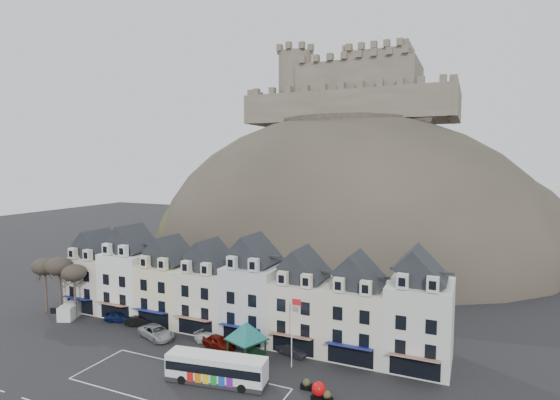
{
  "coord_description": "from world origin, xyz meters",
  "views": [
    {
      "loc": [
        28.75,
        -33.27,
        22.51
      ],
      "look_at": [
        3.19,
        24.0,
        16.93
      ],
      "focal_mm": 28.0,
      "sensor_mm": 36.0,
      "label": 1
    }
  ],
  "objects_px": {
    "car_silver": "(156,332)",
    "car_charcoal": "(291,350)",
    "car_navy": "(121,317)",
    "car_white": "(210,339)",
    "bus_shelter": "(246,331)",
    "car_black": "(142,321)",
    "flagpole": "(292,327)",
    "car_maroon": "(219,342)",
    "white_van": "(71,310)",
    "bus": "(216,368)",
    "red_buoy": "(319,390)"
  },
  "relations": [
    {
      "from": "car_navy",
      "to": "car_charcoal",
      "type": "distance_m",
      "value": 26.0
    },
    {
      "from": "white_van",
      "to": "car_white",
      "type": "xyz_separation_m",
      "value": [
        23.52,
        0.3,
        -0.39
      ]
    },
    {
      "from": "bus",
      "to": "bus_shelter",
      "type": "distance_m",
      "value": 5.74
    },
    {
      "from": "car_silver",
      "to": "car_maroon",
      "type": "relative_size",
      "value": 1.2
    },
    {
      "from": "red_buoy",
      "to": "car_black",
      "type": "bearing_deg",
      "value": 164.77
    },
    {
      "from": "car_black",
      "to": "car_white",
      "type": "bearing_deg",
      "value": -112.54
    },
    {
      "from": "bus_shelter",
      "to": "car_black",
      "type": "bearing_deg",
      "value": -170.44
    },
    {
      "from": "red_buoy",
      "to": "flagpole",
      "type": "height_order",
      "value": "flagpole"
    },
    {
      "from": "car_charcoal",
      "to": "car_navy",
      "type": "bearing_deg",
      "value": 105.23
    },
    {
      "from": "car_white",
      "to": "car_charcoal",
      "type": "relative_size",
      "value": 1.11
    },
    {
      "from": "car_black",
      "to": "car_maroon",
      "type": "distance_m",
      "value": 13.62
    },
    {
      "from": "bus_shelter",
      "to": "car_maroon",
      "type": "xyz_separation_m",
      "value": [
        -4.77,
        1.81,
        -2.83
      ]
    },
    {
      "from": "flagpole",
      "to": "car_charcoal",
      "type": "xyz_separation_m",
      "value": [
        -1.24,
        2.73,
        -3.91
      ]
    },
    {
      "from": "car_silver",
      "to": "flagpole",
      "type": "bearing_deg",
      "value": -72.14
    },
    {
      "from": "car_maroon",
      "to": "bus",
      "type": "bearing_deg",
      "value": -134.53
    },
    {
      "from": "bus_shelter",
      "to": "car_black",
      "type": "xyz_separation_m",
      "value": [
        -18.27,
        3.67,
        -2.89
      ]
    },
    {
      "from": "car_white",
      "to": "flagpole",
      "type": "bearing_deg",
      "value": -86.24
    },
    {
      "from": "bus_shelter",
      "to": "flagpole",
      "type": "xyz_separation_m",
      "value": [
        5.17,
        0.94,
        0.95
      ]
    },
    {
      "from": "flagpole",
      "to": "white_van",
      "type": "height_order",
      "value": "flagpole"
    },
    {
      "from": "bus",
      "to": "car_navy",
      "type": "height_order",
      "value": "bus"
    },
    {
      "from": "bus_shelter",
      "to": "car_white",
      "type": "bearing_deg",
      "value": 179.89
    },
    {
      "from": "car_silver",
      "to": "car_charcoal",
      "type": "bearing_deg",
      "value": -63.35
    },
    {
      "from": "car_navy",
      "to": "flagpole",
      "type": "bearing_deg",
      "value": -110.02
    },
    {
      "from": "bus_shelter",
      "to": "car_maroon",
      "type": "height_order",
      "value": "bus_shelter"
    },
    {
      "from": "flagpole",
      "to": "white_van",
      "type": "bearing_deg",
      "value": 177.96
    },
    {
      "from": "flagpole",
      "to": "car_maroon",
      "type": "xyz_separation_m",
      "value": [
        -9.94,
        0.87,
        -3.78
      ]
    },
    {
      "from": "red_buoy",
      "to": "car_navy",
      "type": "relative_size",
      "value": 0.39
    },
    {
      "from": "red_buoy",
      "to": "car_maroon",
      "type": "height_order",
      "value": "red_buoy"
    },
    {
      "from": "car_white",
      "to": "red_buoy",
      "type": "bearing_deg",
      "value": -100.24
    },
    {
      "from": "bus_shelter",
      "to": "red_buoy",
      "type": "relative_size",
      "value": 4.0
    },
    {
      "from": "bus_shelter",
      "to": "car_navy",
      "type": "height_order",
      "value": "bus_shelter"
    },
    {
      "from": "white_van",
      "to": "bus_shelter",
      "type": "bearing_deg",
      "value": -27.15
    },
    {
      "from": "car_charcoal",
      "to": "bus_shelter",
      "type": "bearing_deg",
      "value": 148.28
    },
    {
      "from": "red_buoy",
      "to": "white_van",
      "type": "relative_size",
      "value": 0.35
    },
    {
      "from": "car_white",
      "to": "car_charcoal",
      "type": "xyz_separation_m",
      "value": [
        10.4,
        1.18,
        0.02
      ]
    },
    {
      "from": "car_black",
      "to": "car_navy",
      "type": "bearing_deg",
      "value": 73.18
    },
    {
      "from": "bus_shelter",
      "to": "flagpole",
      "type": "distance_m",
      "value": 5.34
    },
    {
      "from": "car_black",
      "to": "car_silver",
      "type": "height_order",
      "value": "car_silver"
    },
    {
      "from": "bus",
      "to": "white_van",
      "type": "xyz_separation_m",
      "value": [
        -29.42,
        7.54,
        -0.61
      ]
    },
    {
      "from": "white_van",
      "to": "car_charcoal",
      "type": "bearing_deg",
      "value": -20.48
    },
    {
      "from": "car_charcoal",
      "to": "bus",
      "type": "bearing_deg",
      "value": 168.76
    },
    {
      "from": "car_silver",
      "to": "car_white",
      "type": "height_order",
      "value": "car_silver"
    },
    {
      "from": "flagpole",
      "to": "car_navy",
      "type": "relative_size",
      "value": 1.81
    },
    {
      "from": "car_navy",
      "to": "car_white",
      "type": "xyz_separation_m",
      "value": [
        15.6,
        -1.18,
        -0.13
      ]
    },
    {
      "from": "bus",
      "to": "car_charcoal",
      "type": "xyz_separation_m",
      "value": [
        4.49,
        9.02,
        -0.98
      ]
    },
    {
      "from": "car_silver",
      "to": "car_white",
      "type": "distance_m",
      "value": 7.33
    },
    {
      "from": "white_van",
      "to": "car_maroon",
      "type": "distance_m",
      "value": 25.22
    },
    {
      "from": "car_black",
      "to": "car_white",
      "type": "xyz_separation_m",
      "value": [
        11.79,
        -1.18,
        -0.09
      ]
    },
    {
      "from": "red_buoy",
      "to": "car_silver",
      "type": "xyz_separation_m",
      "value": [
        -23.6,
        5.17,
        -0.1
      ]
    },
    {
      "from": "flagpole",
      "to": "car_black",
      "type": "relative_size",
      "value": 1.83
    }
  ]
}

